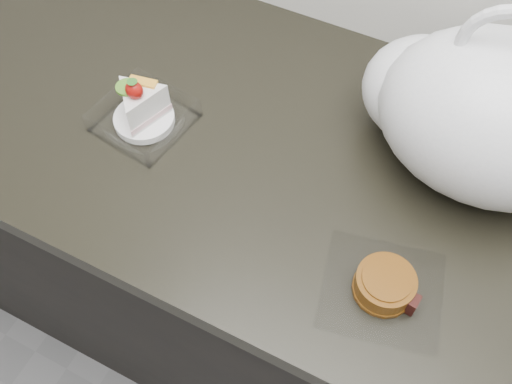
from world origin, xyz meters
name	(u,v)px	position (x,y,z in m)	size (l,w,h in m)	color
counter	(352,301)	(0.00, 1.69, 0.45)	(2.04, 0.64, 0.90)	black
cake_tray	(142,112)	(-0.42, 1.63, 0.93)	(0.16, 0.16, 0.11)	white
mooncake_wrap	(385,286)	(0.04, 1.52, 0.92)	(0.19, 0.19, 0.04)	white
plastic_bag	(480,112)	(0.07, 1.78, 1.02)	(0.39, 0.30, 0.31)	white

